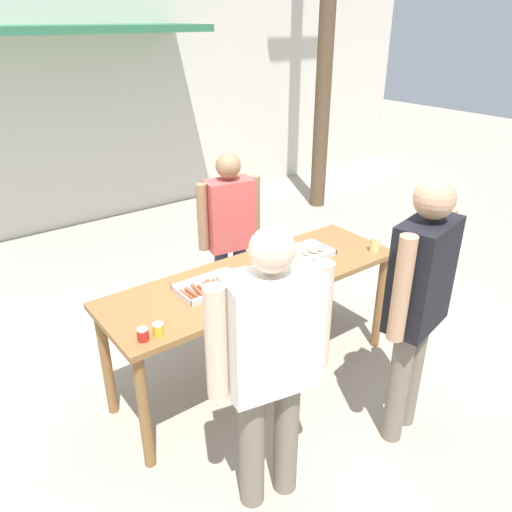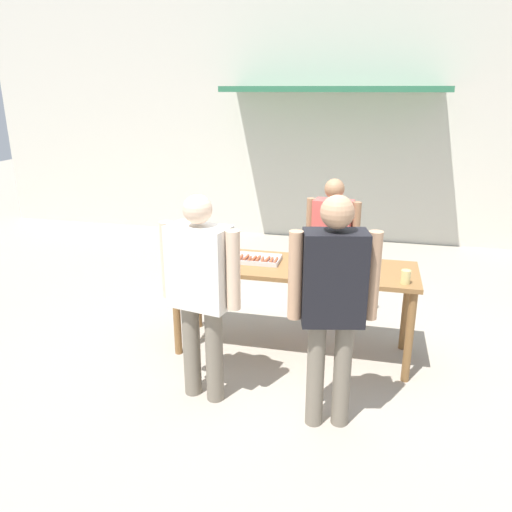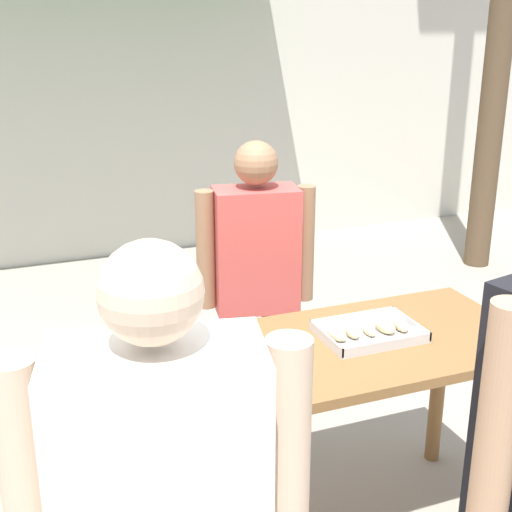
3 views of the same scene
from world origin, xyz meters
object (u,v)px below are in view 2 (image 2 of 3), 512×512
Objects in this scene: food_tray_sausages at (256,260)px; person_server_behind_table at (332,239)px; condiment_jar_ketchup at (192,263)px; beer_cup at (406,277)px; person_customer_with_cup at (333,296)px; condiment_jar_mustard at (183,262)px; food_tray_buns at (348,266)px; person_customer_holding_hotdog at (200,284)px.

person_server_behind_table is at bearing 48.14° from food_tray_sausages.
beer_cup is at bearing 0.35° from condiment_jar_ketchup.
person_customer_with_cup is (0.79, -1.05, 0.15)m from food_tray_sausages.
beer_cup is (1.85, 0.01, 0.02)m from condiment_jar_ketchup.
food_tray_sausages is 0.68m from condiment_jar_mustard.
beer_cup is (0.48, -0.27, 0.04)m from food_tray_buns.
person_customer_holding_hotdog is at bearing -108.12° from person_server_behind_table.
person_customer_with_cup is at bearing -175.14° from person_customer_holding_hotdog.
condiment_jar_ketchup is (0.09, -0.01, 0.00)m from condiment_jar_mustard.
food_tray_sausages is at bearing 27.85° from condiment_jar_ketchup.
person_server_behind_table is 1.85m from person_customer_holding_hotdog.
condiment_jar_mustard reaches higher than food_tray_buns.
food_tray_buns is 0.23× the size of person_customer_holding_hotdog.
person_customer_with_cup reaches higher than food_tray_sausages.
food_tray_buns is 0.55m from beer_cup.
person_customer_with_cup reaches higher than person_customer_holding_hotdog.
food_tray_buns is (0.85, 0.00, 0.00)m from food_tray_sausages.
food_tray_sausages is 0.60m from condiment_jar_ketchup.
person_customer_holding_hotdog is at bearing -103.56° from food_tray_sausages.
food_tray_sausages is 5.93× the size of condiment_jar_mustard.
beer_cup is at bearing 0.17° from condiment_jar_mustard.
person_customer_with_cup reaches higher than beer_cup.
condiment_jar_mustard is at bearing -46.69° from person_customer_holding_hotdog.
person_customer_holding_hotdog is (-1.07, -0.93, 0.09)m from food_tray_buns.
beer_cup reaches higher than food_tray_buns.
condiment_jar_ketchup is 0.72m from person_customer_holding_hotdog.
condiment_jar_ketchup is at bearing -129.96° from person_server_behind_table.
condiment_jar_mustard is at bearing -41.24° from person_customer_with_cup.
food_tray_sausages is 1.35m from beer_cup.
condiment_jar_mustard is 1.62m from person_customer_with_cup.
condiment_jar_ketchup is (-0.53, -0.28, 0.02)m from food_tray_sausages.
person_customer_with_cup is at bearing -30.35° from condiment_jar_ketchup.
condiment_jar_ketchup is at bearing -168.52° from food_tray_buns.
food_tray_buns is 1.42m from person_customer_holding_hotdog.
condiment_jar_mustard is 1.60m from person_server_behind_table.
food_tray_sausages is 0.96m from person_server_behind_table.
food_tray_sausages is 1.33m from person_customer_with_cup.
beer_cup is 0.07× the size of person_customer_holding_hotdog.
condiment_jar_ketchup is 0.04× the size of person_customer_with_cup.
person_customer_holding_hotdog reaches higher than person_server_behind_table.
person_customer_with_cup is (1.02, -0.13, 0.05)m from person_customer_holding_hotdog.
condiment_jar_mustard is 0.09m from condiment_jar_ketchup.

